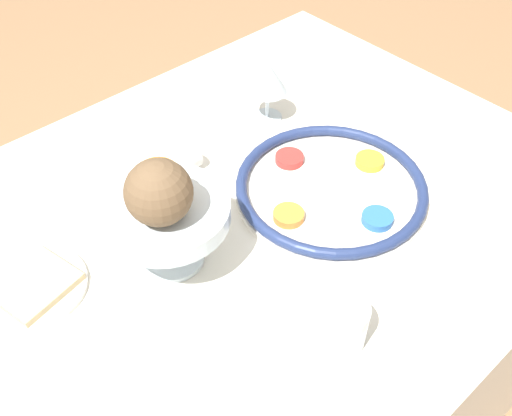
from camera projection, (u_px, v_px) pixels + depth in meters
The scene contains 11 objects.
dining_table at pixel (217, 351), 1.25m from camera, with size 1.38×0.92×0.70m.
seder_plate at pixel (331, 188), 1.06m from camera, with size 0.34×0.34×0.03m.
wine_glass at pixel (268, 79), 1.17m from camera, with size 0.08×0.08×0.13m.
fruit_stand at pixel (167, 217), 0.90m from camera, with size 0.19×0.19×0.12m.
orange_fruit at pixel (159, 186), 0.85m from camera, with size 0.08×0.08×0.08m.
coconut at pixel (159, 192), 0.83m from camera, with size 0.10×0.10×0.10m.
bread_plate at pixel (33, 285), 0.92m from camera, with size 0.16×0.16×0.02m.
napkin_roll at pixel (161, 177), 1.07m from camera, with size 0.17×0.07×0.05m.
cup_far at pixel (340, 324), 0.83m from camera, with size 0.08×0.08×0.08m.
fork_left at pixel (483, 260), 0.96m from camera, with size 0.07×0.16×0.01m.
fork_right at pixel (472, 270), 0.95m from camera, with size 0.07×0.16×0.01m.
Camera 1 is at (0.39, 0.56, 1.44)m, focal length 42.00 mm.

